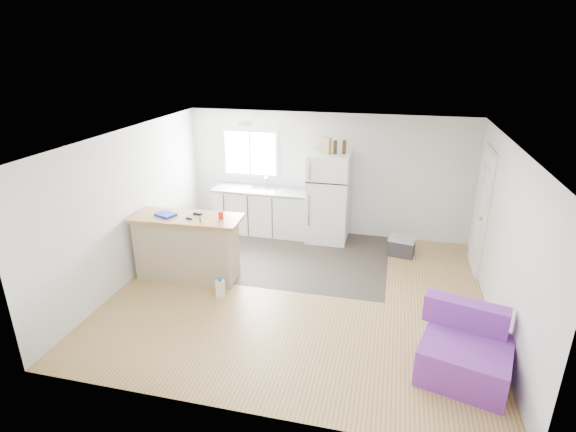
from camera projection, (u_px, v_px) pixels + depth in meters
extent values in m
cube|color=olive|center=(299.00, 293.00, 6.93)|extent=(5.50, 5.00, 0.01)
cube|color=white|center=(301.00, 138.00, 6.07)|extent=(5.50, 5.00, 0.01)
cube|color=silver|center=(327.00, 175.00, 8.77)|extent=(5.50, 0.01, 2.40)
cube|color=silver|center=(244.00, 315.00, 4.23)|extent=(5.50, 0.01, 2.40)
cube|color=silver|center=(130.00, 205.00, 7.10)|extent=(0.01, 5.00, 2.40)
cube|color=silver|center=(504.00, 238.00, 5.90)|extent=(0.01, 5.00, 2.40)
cube|color=#372F29|center=(275.00, 253.00, 8.22)|extent=(4.05, 2.50, 0.00)
cube|color=white|center=(250.00, 153.00, 8.97)|extent=(1.18, 0.04, 0.98)
cube|color=white|center=(250.00, 153.00, 8.96)|extent=(1.05, 0.01, 0.85)
cube|color=white|center=(250.00, 153.00, 8.95)|extent=(0.03, 0.02, 0.85)
cube|color=white|center=(481.00, 211.00, 7.38)|extent=(0.05, 0.82, 2.03)
cube|color=white|center=(482.00, 211.00, 7.38)|extent=(0.03, 0.92, 2.10)
sphere|color=gold|center=(481.00, 219.00, 7.10)|extent=(0.07, 0.07, 0.07)
cylinder|color=white|center=(245.00, 123.00, 7.44)|extent=(0.30, 0.30, 0.07)
cube|color=white|center=(264.00, 212.00, 9.02)|extent=(1.99, 0.62, 0.87)
cube|color=gray|center=(264.00, 190.00, 8.85)|extent=(2.05, 0.66, 0.04)
cube|color=silver|center=(263.00, 191.00, 8.83)|extent=(0.55, 0.42, 0.06)
cube|color=tan|center=(187.00, 248.00, 7.23)|extent=(1.60, 0.63, 1.02)
cube|color=#A47F46|center=(187.00, 218.00, 7.03)|extent=(1.76, 0.74, 0.05)
cube|color=white|center=(328.00, 198.00, 8.53)|extent=(0.76, 0.71, 1.72)
cube|color=black|center=(326.00, 184.00, 8.07)|extent=(0.76, 0.01, 0.02)
cube|color=silver|center=(310.00, 171.00, 8.05)|extent=(0.03, 0.02, 0.31)
cube|color=silver|center=(309.00, 210.00, 8.32)|extent=(0.03, 0.02, 0.60)
cube|color=#2D2D2F|center=(401.00, 248.00, 8.11)|extent=(0.49, 0.38, 0.29)
cube|color=#99999B|center=(402.00, 239.00, 8.04)|extent=(0.51, 0.40, 0.06)
cube|color=purple|center=(465.00, 359.00, 5.12)|extent=(1.15, 1.11, 0.45)
cube|color=purple|center=(466.00, 314.00, 5.28)|extent=(0.97, 0.46, 0.33)
cube|color=white|center=(220.00, 289.00, 6.78)|extent=(0.17, 0.14, 0.26)
cylinder|color=#194DB3|center=(220.00, 280.00, 6.73)|extent=(0.06, 0.06, 0.05)
cylinder|color=green|center=(205.00, 247.00, 7.08)|extent=(0.05, 0.30, 1.11)
sphere|color=beige|center=(199.00, 280.00, 7.20)|extent=(0.13, 0.13, 0.13)
cylinder|color=red|center=(221.00, 215.00, 6.91)|extent=(0.10, 0.10, 0.12)
cube|color=#1525C9|center=(166.00, 215.00, 7.06)|extent=(0.36, 0.31, 0.04)
cube|color=black|center=(198.00, 214.00, 7.10)|extent=(0.14, 0.06, 0.03)
cube|color=black|center=(189.00, 218.00, 6.91)|extent=(0.11, 0.06, 0.03)
cube|color=tan|center=(325.00, 145.00, 8.13)|extent=(0.22, 0.17, 0.30)
cylinder|color=#3B220A|center=(335.00, 147.00, 8.11)|extent=(0.09, 0.09, 0.25)
cylinder|color=#3B220A|center=(344.00, 147.00, 8.12)|extent=(0.09, 0.09, 0.25)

